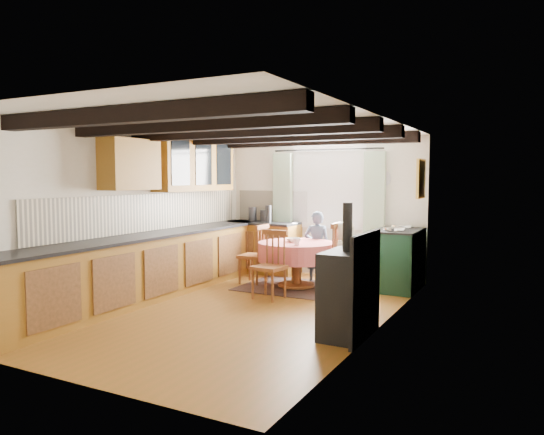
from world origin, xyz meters
The scene contains 41 objects.
floor centered at (0.00, 0.00, 0.00)m, with size 3.60×5.50×0.00m, color brown.
ceiling centered at (0.00, 0.00, 2.40)m, with size 3.60×5.50×0.00m, color white.
wall_back centered at (0.00, 2.75, 1.20)m, with size 3.60×0.00×2.40m, color silver.
wall_front centered at (0.00, -2.75, 1.20)m, with size 3.60×0.00×2.40m, color silver.
wall_left centered at (-1.80, 0.00, 1.20)m, with size 0.00×5.50×2.40m, color silver.
wall_right centered at (1.80, 0.00, 1.20)m, with size 0.00×5.50×2.40m, color silver.
beam_a centered at (0.00, -2.00, 2.31)m, with size 3.60×0.16×0.16m, color black.
beam_b centered at (0.00, -1.00, 2.31)m, with size 3.60×0.16×0.16m, color black.
beam_c centered at (0.00, 0.00, 2.31)m, with size 3.60×0.16×0.16m, color black.
beam_d centered at (0.00, 1.00, 2.31)m, with size 3.60×0.16×0.16m, color black.
beam_e centered at (0.00, 2.00, 2.31)m, with size 3.60×0.16×0.16m, color black.
splash_left centered at (-1.78, 0.30, 1.20)m, with size 0.02×4.50×0.55m, color beige.
splash_back centered at (-1.00, 2.73, 1.20)m, with size 1.40×0.02×0.55m, color beige.
base_cabinet_left centered at (-1.50, 0.00, 0.44)m, with size 0.60×5.30×0.88m, color brown.
base_cabinet_back centered at (-1.05, 2.45, 0.44)m, with size 1.30×0.60×0.88m, color brown.
worktop_left centered at (-1.48, 0.00, 0.90)m, with size 0.64×5.30×0.04m, color black.
worktop_back centered at (-1.05, 2.43, 0.90)m, with size 1.30×0.64×0.04m, color black.
wall_cabinet_glass centered at (-1.63, 1.20, 1.95)m, with size 0.34×1.80×0.90m, color brown.
wall_cabinet_solid centered at (-1.63, -0.30, 1.90)m, with size 0.34×0.90×0.70m, color brown.
window_frame centered at (0.10, 2.73, 1.60)m, with size 1.34×0.03×1.54m, color white.
window_pane centered at (0.10, 2.74, 1.60)m, with size 1.20×0.01×1.40m, color white.
curtain_left centered at (-0.75, 2.65, 1.10)m, with size 0.35×0.10×2.10m, color #ACBC9C.
curtain_right centered at (0.95, 2.65, 1.10)m, with size 0.35×0.10×2.10m, color #ACBC9C.
curtain_rod centered at (0.10, 2.65, 2.20)m, with size 0.03×0.03×2.00m, color black.
wall_picture centered at (1.77, 2.30, 1.70)m, with size 0.04×0.50×0.60m, color gold.
wall_plate centered at (1.05, 2.72, 1.70)m, with size 0.30×0.30×0.02m, color silver.
rug centered at (0.05, 1.52, 0.01)m, with size 1.68×1.31×0.01m, color #2B221E.
dining_table centered at (0.05, 1.52, 0.36)m, with size 1.19×1.19×0.72m, color #CA464F, non-canonical shape.
chair_near centered at (0.01, 0.68, 0.49)m, with size 0.42×0.44×0.97m, color brown, non-canonical shape.
chair_left centered at (-0.72, 1.51, 0.48)m, with size 0.42×0.44×0.97m, color brown, non-canonical shape.
chair_right centered at (0.89, 1.54, 0.53)m, with size 0.45×0.47×1.05m, color brown, non-canonical shape.
aga_range centered at (1.47, 2.16, 0.47)m, with size 0.66×1.03×0.95m, color black, non-canonical shape.
cast_iron_stove centered at (1.58, -0.48, 0.73)m, with size 0.44×0.73×1.45m, color black, non-canonical shape.
child_far centered at (0.15, 2.11, 0.59)m, with size 0.43×0.28×1.17m, color #44546D.
child_right centered at (0.86, 1.51, 0.54)m, with size 0.53×0.34×1.08m, color white.
bowl_a centered at (-0.04, 1.58, 0.74)m, with size 0.22×0.22×0.05m, color silver.
bowl_b centered at (0.04, 1.48, 0.75)m, with size 0.19×0.19×0.06m, color silver.
cup centered at (0.20, 1.20, 0.77)m, with size 0.11×0.11×0.10m, color silver.
canister_tall centered at (-1.28, 2.48, 1.05)m, with size 0.15×0.15×0.26m, color #262628.
canister_wide centered at (-1.06, 2.54, 1.02)m, with size 0.19×0.19×0.21m, color #262628.
canister_slim centered at (-0.87, 2.33, 1.07)m, with size 0.11×0.11×0.31m, color #262628.
Camera 1 is at (3.40, -5.70, 1.72)m, focal length 34.07 mm.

